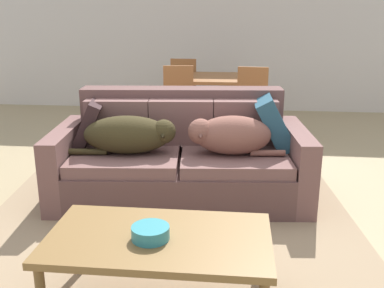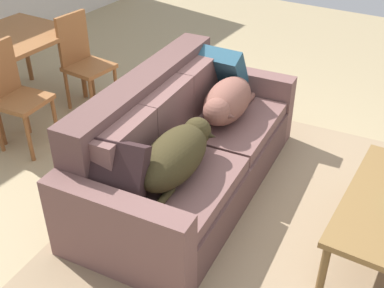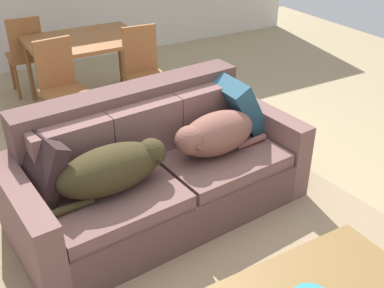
% 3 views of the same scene
% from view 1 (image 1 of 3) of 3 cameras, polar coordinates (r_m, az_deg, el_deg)
% --- Properties ---
extents(ground_plane, '(10.00, 10.00, 0.00)m').
position_cam_1_polar(ground_plane, '(3.65, -0.94, -8.66)').
color(ground_plane, tan).
extents(back_partition, '(8.00, 0.12, 2.70)m').
position_cam_1_polar(back_partition, '(7.28, 2.92, 15.05)').
color(back_partition, silver).
rests_on(back_partition, ground).
extents(area_rug, '(3.07, 2.94, 0.01)m').
position_cam_1_polar(area_rug, '(3.24, -3.20, -12.06)').
color(area_rug, '#998060').
rests_on(area_rug, ground).
extents(couch, '(2.20, 1.17, 0.90)m').
position_cam_1_polar(couch, '(3.87, -1.42, -1.80)').
color(couch, brown).
rests_on(couch, ground).
extents(dog_on_left_cushion, '(0.88, 0.39, 0.31)m').
position_cam_1_polar(dog_on_left_cushion, '(3.66, -7.91, 1.21)').
color(dog_on_left_cushion, '#362E18').
rests_on(dog_on_left_cushion, couch).
extents(dog_on_right_cushion, '(0.79, 0.38, 0.32)m').
position_cam_1_polar(dog_on_right_cushion, '(3.61, 4.76, 1.17)').
color(dog_on_right_cushion, brown).
rests_on(dog_on_right_cushion, couch).
extents(throw_pillow_by_left_arm, '(0.34, 0.46, 0.42)m').
position_cam_1_polar(throw_pillow_by_left_arm, '(3.95, -13.13, 2.51)').
color(throw_pillow_by_left_arm, '#301E1F').
rests_on(throw_pillow_by_left_arm, couch).
extents(throw_pillow_by_right_arm, '(0.36, 0.47, 0.48)m').
position_cam_1_polar(throw_pillow_by_right_arm, '(3.88, 10.48, 2.73)').
color(throw_pillow_by_right_arm, '#264E62').
rests_on(throw_pillow_by_right_arm, couch).
extents(coffee_table, '(1.18, 0.66, 0.43)m').
position_cam_1_polar(coffee_table, '(2.42, -4.27, -12.57)').
color(coffee_table, brown).
rests_on(coffee_table, ground).
extents(bowl_on_coffee_table, '(0.20, 0.20, 0.07)m').
position_cam_1_polar(bowl_on_coffee_table, '(2.35, -5.35, -11.26)').
color(bowl_on_coffee_table, teal).
rests_on(bowl_on_coffee_table, coffee_table).
extents(dining_table, '(1.18, 0.91, 0.75)m').
position_cam_1_polar(dining_table, '(5.80, 3.33, 7.91)').
color(dining_table, '#925A2F').
rests_on(dining_table, ground).
extents(dining_chair_near_left, '(0.44, 0.44, 0.94)m').
position_cam_1_polar(dining_chair_near_left, '(5.32, -1.77, 5.42)').
color(dining_chair_near_left, '#925A2F').
rests_on(dining_chair_near_left, ground).
extents(dining_chair_near_right, '(0.43, 0.43, 0.93)m').
position_cam_1_polar(dining_chair_near_right, '(5.29, 7.64, 5.08)').
color(dining_chair_near_right, '#925A2F').
rests_on(dining_chair_near_right, ground).
extents(dining_chair_far_left, '(0.42, 0.42, 0.92)m').
position_cam_1_polar(dining_chair_far_left, '(6.46, -0.95, 7.32)').
color(dining_chair_far_left, '#925A2F').
rests_on(dining_chair_far_left, ground).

